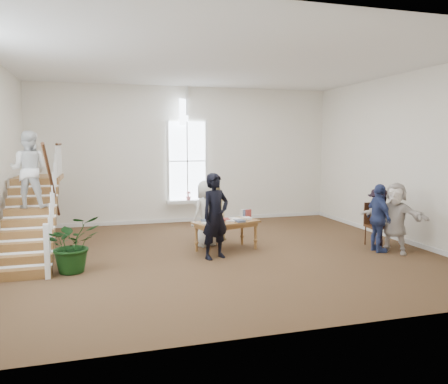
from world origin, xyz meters
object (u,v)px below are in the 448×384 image
object	(u,v)px
library_table	(226,224)
person_yellow	(213,212)
floor_plant	(73,244)
side_chair	(375,221)
elderly_woman	(207,213)
woman_cluster_c	(395,218)
police_officer	(215,216)
woman_cluster_b	(378,217)
woman_cluster_a	(379,218)

from	to	relation	value
library_table	person_yellow	xyz separation A→B (m)	(-0.05, 1.10, 0.15)
floor_plant	side_chair	size ratio (longest dim) A/B	1.07
elderly_woman	woman_cluster_c	world-z (taller)	woman_cluster_c
person_yellow	side_chair	size ratio (longest dim) A/B	1.44
elderly_woman	floor_plant	size ratio (longest dim) A/B	1.44
library_table	woman_cluster_c	xyz separation A→B (m)	(3.85, -1.35, 0.20)
police_officer	woman_cluster_b	xyz separation A→B (m)	(4.30, -0.05, -0.23)
woman_cluster_a	woman_cluster_b	distance (m)	0.55
elderly_woman	woman_cluster_a	size ratio (longest dim) A/B	1.02
police_officer	woman_cluster_b	distance (m)	4.31
side_chair	woman_cluster_b	bearing A→B (deg)	-87.55
woman_cluster_a	side_chair	size ratio (longest dim) A/B	1.50
person_yellow	elderly_woman	bearing A→B (deg)	28.69
library_table	woman_cluster_a	distance (m)	3.72
person_yellow	woman_cluster_a	distance (m)	4.24
library_table	floor_plant	size ratio (longest dim) A/B	1.46
woman_cluster_b	woman_cluster_a	bearing A→B (deg)	7.21
library_table	woman_cluster_b	distance (m)	3.91
person_yellow	floor_plant	xyz separation A→B (m)	(-3.50, -1.98, -0.21)
floor_plant	woman_cluster_b	bearing A→B (deg)	1.36
woman_cluster_b	floor_plant	size ratio (longest dim) A/B	1.28
elderly_woman	floor_plant	distance (m)	3.54
library_table	person_yellow	size ratio (longest dim) A/B	1.08
elderly_woman	woman_cluster_c	distance (m)	4.63
woman_cluster_a	person_yellow	bearing A→B (deg)	63.20
person_yellow	woman_cluster_a	size ratio (longest dim) A/B	0.96
library_table	side_chair	distance (m)	3.89
woman_cluster_c	elderly_woman	bearing A→B (deg)	-153.46
police_officer	woman_cluster_c	size ratio (longest dim) A/B	1.15
police_officer	woman_cluster_c	xyz separation A→B (m)	(4.30, -0.70, -0.13)
library_table	elderly_woman	xyz separation A→B (m)	(-0.35, 0.60, 0.20)
library_table	police_officer	bearing A→B (deg)	-141.83
woman_cluster_a	woman_cluster_b	bearing A→B (deg)	-29.52
elderly_woman	woman_cluster_a	world-z (taller)	elderly_woman
person_yellow	woman_cluster_c	bearing A→B (deg)	117.46
floor_plant	woman_cluster_a	bearing A→B (deg)	-2.22
library_table	elderly_woman	bearing A→B (deg)	103.37
library_table	police_officer	size ratio (longest dim) A/B	0.88
woman_cluster_b	floor_plant	bearing A→B (deg)	-46.55
woman_cluster_b	side_chair	world-z (taller)	woman_cluster_b
police_officer	woman_cluster_b	world-z (taller)	police_officer
elderly_woman	woman_cluster_c	size ratio (longest dim) A/B	1.00
police_officer	woman_cluster_a	distance (m)	4.02
elderly_woman	person_yellow	world-z (taller)	elderly_woman
police_officer	elderly_woman	xyz separation A→B (m)	(0.10, 1.25, -0.13)
police_officer	person_yellow	world-z (taller)	police_officer
woman_cluster_c	floor_plant	xyz separation A→B (m)	(-7.40, 0.47, -0.26)
elderly_woman	person_yellow	size ratio (longest dim) A/B	1.06
library_table	police_officer	xyz separation A→B (m)	(-0.45, -0.65, 0.33)
floor_plant	elderly_woman	bearing A→B (deg)	24.82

